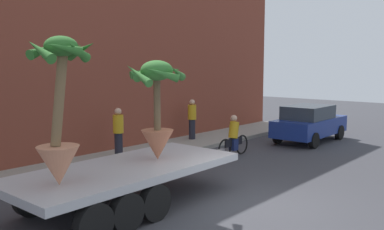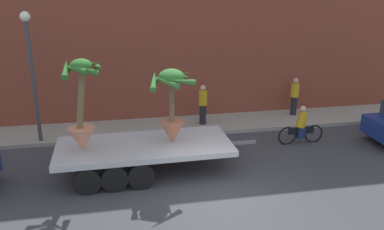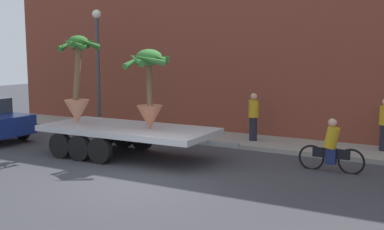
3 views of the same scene
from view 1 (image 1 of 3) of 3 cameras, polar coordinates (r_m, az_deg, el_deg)
name	(u,v)px [view 1 (image 1 of 3)]	position (r m, az deg, el deg)	size (l,w,h in m)	color
ground_plane	(255,206)	(10.12, 8.67, -12.23)	(60.00, 60.00, 0.00)	#38383D
sidewalk	(99,163)	(14.20, -12.65, -6.42)	(24.00, 2.20, 0.15)	gray
building_facade	(66,25)	(15.30, -16.95, 11.74)	(24.00, 1.20, 9.35)	brown
flatbed_trailer	(119,177)	(9.70, -10.01, -8.39)	(6.63, 2.53, 0.98)	#B7BABF
potted_palm_rear	(60,118)	(8.34, -17.79, -0.34)	(1.18, 1.20, 2.88)	tan
potted_palm_middle	(157,106)	(10.11, -4.88, 1.20)	(1.47, 1.54, 2.44)	#B26647
cyclist	(234,138)	(15.14, 5.76, -3.17)	(1.84, 0.35, 1.54)	black
parked_car	(309,123)	(18.61, 15.87, -1.03)	(4.08, 1.84, 1.58)	navy
pedestrian_near_gate	(118,132)	(14.36, -10.12, -2.28)	(0.36, 0.36, 1.71)	black
pedestrian_far_left	(192,118)	(17.66, 0.00, -0.46)	(0.36, 0.36, 1.71)	black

